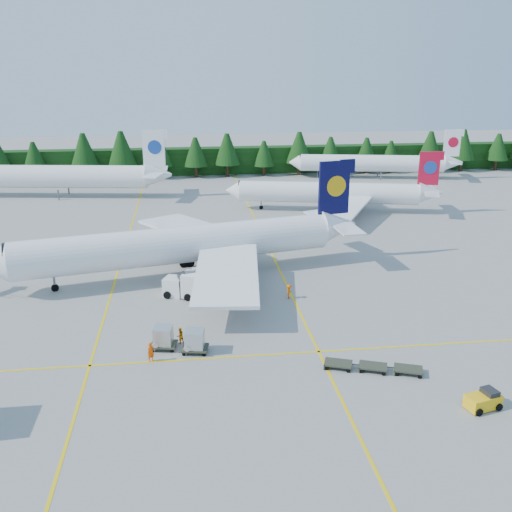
{
  "coord_description": "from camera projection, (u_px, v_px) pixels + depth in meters",
  "views": [
    {
      "loc": [
        -5.27,
        -50.48,
        24.54
      ],
      "look_at": [
        2.47,
        10.96,
        3.5
      ],
      "focal_mm": 40.0,
      "sensor_mm": 36.0,
      "label": 1
    }
  ],
  "objects": [
    {
      "name": "airliner_red",
      "position": [
        325.0,
        193.0,
        98.61
      ],
      "size": [
        35.71,
        29.05,
        10.53
      ],
      "rotation": [
        0.0,
        0.0,
        -0.23
      ],
      "color": "white",
      "rests_on": "ground"
    },
    {
      "name": "taxi_stripe_a",
      "position": [
        120.0,
        264.0,
        73.08
      ],
      "size": [
        0.25,
        120.0,
        0.01
      ],
      "primitive_type": "cube",
      "color": "yellow",
      "rests_on": "ground"
    },
    {
      "name": "baggage_tug",
      "position": [
        484.0,
        400.0,
        42.51
      ],
      "size": [
        2.83,
        1.96,
        1.38
      ],
      "rotation": [
        0.0,
        0.0,
        0.24
      ],
      "color": "yellow",
      "rests_on": "ground"
    },
    {
      "name": "crew_a",
      "position": [
        151.0,
        352.0,
        49.1
      ],
      "size": [
        0.78,
        0.71,
        1.78
      ],
      "primitive_type": "imported",
      "rotation": [
        0.0,
        0.0,
        0.56
      ],
      "color": "#FF5305",
      "rests_on": "ground"
    },
    {
      "name": "airliner_far_right",
      "position": [
        367.0,
        163.0,
        126.81
      ],
      "size": [
        36.87,
        10.16,
        10.82
      ],
      "rotation": [
        0.0,
        0.0,
        -0.19
      ],
      "color": "white",
      "rests_on": "ground"
    },
    {
      "name": "crew_c",
      "position": [
        289.0,
        292.0,
        62.32
      ],
      "size": [
        0.7,
        0.79,
        1.6
      ],
      "primitive_type": "imported",
      "rotation": [
        0.0,
        0.0,
        1.11
      ],
      "color": "#EE5205",
      "rests_on": "ground"
    },
    {
      "name": "crew_b",
      "position": [
        180.0,
        336.0,
        52.31
      ],
      "size": [
        0.96,
        0.91,
        1.56
      ],
      "primitive_type": "imported",
      "rotation": [
        0.0,
        0.0,
        3.73
      ],
      "color": "orange",
      "rests_on": "ground"
    },
    {
      "name": "uld_pair",
      "position": [
        179.0,
        338.0,
        50.9
      ],
      "size": [
        5.38,
        3.19,
        1.78
      ],
      "rotation": [
        0.0,
        0.0,
        -0.18
      ],
      "color": "#313526",
      "rests_on": "ground"
    },
    {
      "name": "treeline_hedge",
      "position": [
        207.0,
        161.0,
        132.01
      ],
      "size": [
        220.0,
        4.0,
        6.0
      ],
      "primitive_type": "cube",
      "color": "black",
      "rests_on": "ground"
    },
    {
      "name": "service_truck",
      "position": [
        190.0,
        285.0,
        62.47
      ],
      "size": [
        6.18,
        4.09,
        2.81
      ],
      "rotation": [
        0.0,
        0.0,
        -0.37
      ],
      "color": "white",
      "rests_on": "ground"
    },
    {
      "name": "dolly_train",
      "position": [
        373.0,
        366.0,
        47.77
      ],
      "size": [
        8.21,
        3.83,
        0.13
      ],
      "rotation": [
        0.0,
        0.0,
        -0.36
      ],
      "color": "#313526",
      "rests_on": "ground"
    },
    {
      "name": "airliner_navy",
      "position": [
        172.0,
        246.0,
        67.58
      ],
      "size": [
        43.85,
        35.71,
        12.9
      ],
      "rotation": [
        0.0,
        0.0,
        0.21
      ],
      "color": "white",
      "rests_on": "ground"
    },
    {
      "name": "taxi_stripe_b",
      "position": [
        274.0,
        258.0,
        75.44
      ],
      "size": [
        0.25,
        120.0,
        0.01
      ],
      "primitive_type": "cube",
      "color": "yellow",
      "rests_on": "ground"
    },
    {
      "name": "airliner_far_left",
      "position": [
        44.0,
        176.0,
        108.89
      ],
      "size": [
        43.59,
        10.2,
        12.72
      ],
      "rotation": [
        0.0,
        0.0,
        -0.15
      ],
      "color": "white",
      "rests_on": "ground"
    },
    {
      "name": "taxi_stripe_cross",
      "position": [
        252.0,
        356.0,
        50.31
      ],
      "size": [
        80.0,
        0.25,
        0.01
      ],
      "primitive_type": "cube",
      "color": "yellow",
      "rests_on": "ground"
    },
    {
      "name": "ground",
      "position": [
        245.0,
        326.0,
        55.94
      ],
      "size": [
        320.0,
        320.0,
        0.0
      ],
      "primitive_type": "plane",
      "color": "#999994",
      "rests_on": "ground"
    }
  ]
}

